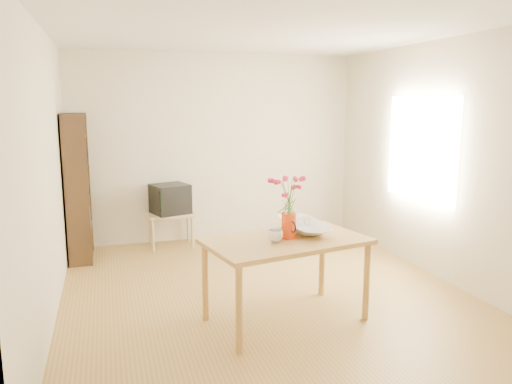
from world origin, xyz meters
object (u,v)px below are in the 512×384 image
object	(u,v)px
mug	(275,236)
television	(170,198)
table	(286,248)
pitcher	(289,227)
bowl	(304,205)

from	to	relation	value
mug	television	xyz separation A→B (m)	(-0.56, 2.71, -0.14)
table	pitcher	size ratio (longest dim) A/B	6.77
television	table	bearing A→B (deg)	-93.90
bowl	pitcher	bearing A→B (deg)	-137.36
table	television	bearing A→B (deg)	92.82
mug	television	bearing A→B (deg)	-116.10
table	mug	size ratio (longest dim) A/B	11.45
table	mug	distance (m)	0.19
bowl	mug	bearing A→B (deg)	-142.10
mug	bowl	size ratio (longest dim) A/B	0.26
pitcher	bowl	size ratio (longest dim) A/B	0.44
table	pitcher	xyz separation A→B (m)	(0.03, 0.04, 0.18)
pitcher	television	size ratio (longest dim) A/B	0.40
pitcher	bowl	bearing A→B (deg)	35.03
table	mug	bearing A→B (deg)	-168.93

